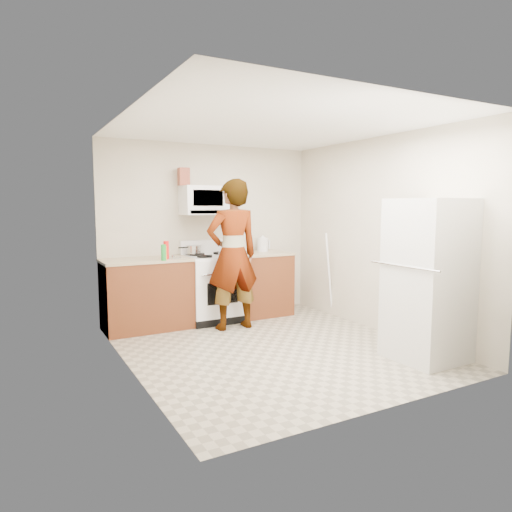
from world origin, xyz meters
TOP-DOWN VIEW (x-y plane):
  - floor at (0.00, 0.00)m, footprint 3.60×3.60m
  - back_wall at (0.00, 1.79)m, footprint 3.20×0.02m
  - right_wall at (1.59, 0.00)m, footprint 0.02×3.60m
  - cabinet_left at (-1.04, 1.49)m, footprint 1.12×0.62m
  - counter_left at (-1.04, 1.49)m, footprint 1.14×0.64m
  - cabinet_right at (0.68, 1.49)m, footprint 0.80×0.62m
  - counter_right at (0.68, 1.49)m, footprint 0.82×0.64m
  - gas_range at (-0.10, 1.48)m, footprint 0.76×0.65m
  - microwave at (-0.10, 1.61)m, footprint 0.76×0.38m
  - person at (-0.03, 0.97)m, footprint 0.72×0.47m
  - fridge at (1.25, -1.10)m, footprint 0.71×0.71m
  - kettle at (0.79, 1.63)m, footprint 0.18×0.18m
  - jug at (-0.45, 1.64)m, footprint 0.15×0.15m
  - saucepan at (-0.32, 1.64)m, footprint 0.21×0.21m
  - tray at (0.12, 1.42)m, footprint 0.29×0.23m
  - bottle_spray at (-0.81, 1.35)m, footprint 0.09×0.09m
  - bottle_hot_sauce at (-0.85, 1.28)m, footprint 0.06×0.06m
  - bottle_green_cap at (-0.89, 1.20)m, footprint 0.08×0.08m
  - pot_lid at (-0.71, 1.40)m, footprint 0.23×0.23m
  - broom at (1.52, 0.93)m, footprint 0.26×0.14m

SIDE VIEW (x-z plane):
  - floor at x=0.00m, z-range 0.00..0.00m
  - cabinet_left at x=-1.04m, z-range 0.00..0.90m
  - cabinet_right at x=0.68m, z-range 0.00..0.90m
  - gas_range at x=-0.10m, z-range -0.08..1.05m
  - broom at x=1.52m, z-range 0.01..1.23m
  - fridge at x=1.25m, z-range 0.00..1.70m
  - counter_left at x=-1.04m, z-range 0.90..0.93m
  - counter_right at x=0.68m, z-range 0.90..0.93m
  - pot_lid at x=-0.71m, z-range 0.94..0.95m
  - tray at x=0.12m, z-range 0.93..0.98m
  - person at x=-0.03m, z-range 0.00..1.97m
  - saucepan at x=-0.32m, z-range 0.95..1.06m
  - bottle_hot_sauce at x=-0.85m, z-range 0.94..1.11m
  - kettle at x=0.79m, z-range 0.94..1.14m
  - bottle_green_cap at x=-0.89m, z-range 0.94..1.14m
  - bottle_spray at x=-0.81m, z-range 0.94..1.17m
  - back_wall at x=0.00m, z-range 0.00..2.50m
  - right_wall at x=1.59m, z-range 0.00..2.50m
  - microwave at x=-0.10m, z-range 1.50..1.90m
  - jug at x=-0.45m, z-range 1.90..2.14m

